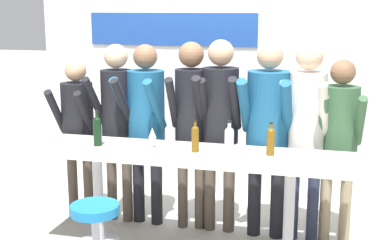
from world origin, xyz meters
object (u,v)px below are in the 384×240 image
at_px(wine_bottle_2, 97,130).
at_px(wine_glass_1, 152,134).
at_px(person_left, 117,112).
at_px(bar_stool, 96,234).
at_px(person_center_left, 146,114).
at_px(wine_bottle_3, 195,137).
at_px(person_rightmost, 340,130).
at_px(wine_bottle_1, 271,140).
at_px(person_right, 268,119).
at_px(tasting_table, 189,165).
at_px(wine_glass_0, 53,127).
at_px(person_center_right, 220,114).
at_px(wine_bottle_0, 229,141).
at_px(person_far_left, 77,121).
at_px(person_center, 191,113).
at_px(person_far_right, 307,119).

bearing_deg(wine_bottle_2, wine_glass_1, 5.95).
relative_size(person_left, wine_bottle_2, 5.65).
bearing_deg(person_left, bar_stool, -69.23).
height_order(person_center_left, wine_bottle_3, person_center_left).
height_order(person_rightmost, wine_bottle_1, person_rightmost).
height_order(person_left, person_right, person_right).
bearing_deg(tasting_table, wine_bottle_1, 3.37).
bearing_deg(wine_bottle_3, wine_bottle_2, -179.45).
xyz_separation_m(wine_bottle_1, wine_glass_0, (-1.98, 0.00, -0.00)).
distance_m(person_center_right, wine_glass_0, 1.54).
xyz_separation_m(person_left, wine_glass_1, (0.54, -0.53, -0.07)).
distance_m(tasting_table, wine_bottle_0, 0.47).
bearing_deg(wine_glass_1, wine_glass_0, 179.12).
xyz_separation_m(person_right, wine_glass_1, (-0.94, -0.50, -0.07)).
xyz_separation_m(person_far_left, person_right, (1.88, 0.03, 0.11)).
bearing_deg(person_center_left, wine_glass_0, -138.07).
height_order(person_rightmost, wine_bottle_3, person_rightmost).
bearing_deg(wine_glass_0, wine_bottle_0, -5.76).
bearing_deg(wine_bottle_3, person_left, 148.60).
bearing_deg(wine_glass_1, person_left, 135.75).
bearing_deg(wine_bottle_0, person_center, 126.10).
height_order(person_center, wine_glass_1, person_center).
distance_m(person_far_right, wine_bottle_0, 0.87).
height_order(person_center, person_far_right, person_far_right).
bearing_deg(bar_stool, person_center_left, 92.37).
height_order(person_center_right, wine_bottle_1, person_center_right).
distance_m(person_far_left, person_center_right, 1.44).
bearing_deg(person_center, wine_bottle_1, -37.14).
xyz_separation_m(person_center_left, person_far_right, (1.53, -0.04, 0.04)).
xyz_separation_m(person_far_left, wine_bottle_3, (1.34, -0.51, 0.04)).
bearing_deg(person_left, person_center_left, 7.45).
height_order(person_left, wine_bottle_1, person_left).
xyz_separation_m(person_far_left, person_far_right, (2.23, 0.02, 0.13)).
relative_size(tasting_table, wine_bottle_3, 10.07).
distance_m(bar_stool, person_center, 1.55).
height_order(person_center, person_right, person_right).
height_order(tasting_table, bar_stool, tasting_table).
relative_size(person_center_right, person_far_right, 1.01).
bearing_deg(person_center_right, person_right, -4.11).
distance_m(person_center_left, wine_glass_0, 0.89).
bearing_deg(wine_bottle_1, person_center_left, 157.58).
relative_size(wine_bottle_3, wine_glass_1, 1.55).
distance_m(person_right, person_rightmost, 0.64).
xyz_separation_m(person_left, person_center_right, (1.03, -0.01, 0.03)).
bearing_deg(person_left, person_rightmost, 6.43).
height_order(wine_bottle_3, wine_glass_0, wine_bottle_3).
height_order(tasting_table, wine_bottle_2, wine_bottle_2).
relative_size(person_left, person_far_right, 0.98).
height_order(bar_stool, person_right, person_right).
xyz_separation_m(wine_bottle_0, wine_bottle_1, (0.32, 0.17, -0.01)).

